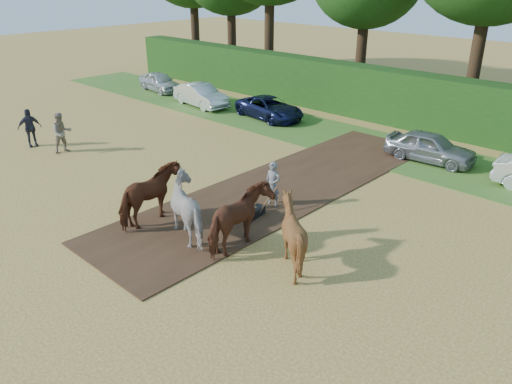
% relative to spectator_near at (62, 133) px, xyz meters
% --- Properties ---
extents(ground, '(120.00, 120.00, 0.00)m').
position_rel_spectator_near_xyz_m(ground, '(9.08, -2.92, -0.98)').
color(ground, gold).
rests_on(ground, ground).
extents(earth_strip, '(4.50, 17.00, 0.05)m').
position_rel_spectator_near_xyz_m(earth_strip, '(10.58, 4.08, -0.96)').
color(earth_strip, '#472D1C').
rests_on(earth_strip, ground).
extents(grass_verge, '(50.00, 5.00, 0.03)m').
position_rel_spectator_near_xyz_m(grass_verge, '(9.08, 11.08, -0.97)').
color(grass_verge, '#38601E').
rests_on(grass_verge, ground).
extents(hedgerow, '(46.00, 1.60, 3.00)m').
position_rel_spectator_near_xyz_m(hedgerow, '(9.08, 15.58, 0.52)').
color(hedgerow, '#14380F').
rests_on(hedgerow, ground).
extents(spectator_near, '(0.89, 1.07, 1.96)m').
position_rel_spectator_near_xyz_m(spectator_near, '(0.00, 0.00, 0.00)').
color(spectator_near, tan).
rests_on(spectator_near, ground).
extents(spectator_far, '(0.71, 1.20, 1.92)m').
position_rel_spectator_near_xyz_m(spectator_far, '(-2.02, -0.68, -0.02)').
color(spectator_far, '#292A37').
rests_on(spectator_far, ground).
extents(plough_team, '(6.95, 5.51, 2.09)m').
position_rel_spectator_near_xyz_m(plough_team, '(11.93, -0.77, 0.05)').
color(plough_team, '#5B2B16').
rests_on(plough_team, ground).
extents(parked_cars, '(36.65, 3.21, 1.44)m').
position_rel_spectator_near_xyz_m(parked_cars, '(10.17, 11.04, -0.29)').
color(parked_cars, silver).
rests_on(parked_cars, ground).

